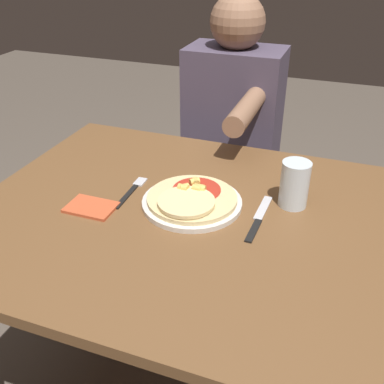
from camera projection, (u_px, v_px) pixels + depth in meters
dining_table at (201, 249)px, 1.22m from camera, size 1.22×0.91×0.78m
plate at (192, 203)px, 1.21m from camera, size 0.27×0.27×0.01m
pizza at (191, 198)px, 1.19m from camera, size 0.24×0.24×0.04m
fork at (132, 190)px, 1.27m from camera, size 0.03×0.18×0.00m
knife at (259, 219)px, 1.15m from camera, size 0.03×0.22×0.00m
drinking_glass at (295, 184)px, 1.18m from camera, size 0.08×0.08×0.13m
napkin at (91, 207)px, 1.19m from camera, size 0.13×0.09×0.01m
person_diner at (233, 129)px, 1.79m from camera, size 0.36×0.52×1.23m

